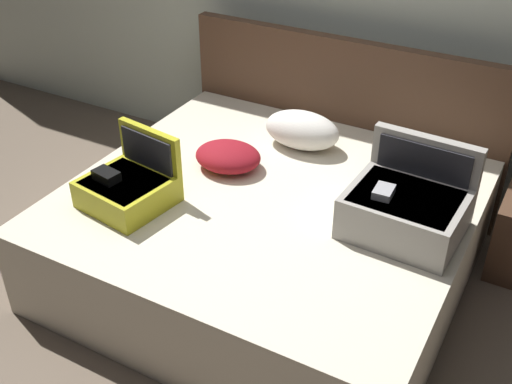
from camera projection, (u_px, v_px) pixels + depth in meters
name	position (u px, v px, depth m)	size (l,w,h in m)	color
ground_plane	(232.00, 314.00, 3.29)	(12.00, 12.00, 0.00)	#6B5B4C
bed	(269.00, 234.00, 3.44)	(2.04, 1.90, 0.52)	beige
headboard	(342.00, 119.00, 4.02)	(2.08, 0.08, 1.05)	#4C3323
hard_case_large	(407.00, 207.00, 2.97)	(0.55, 0.49, 0.42)	gray
hard_case_medium	(129.00, 186.00, 3.19)	(0.46, 0.45, 0.36)	gold
pillow_near_headboard	(228.00, 156.00, 3.50)	(0.37, 0.31, 0.14)	maroon
pillow_center_head	(302.00, 130.00, 3.68)	(0.45, 0.28, 0.22)	white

